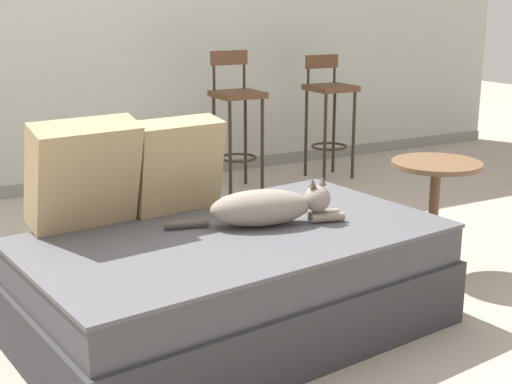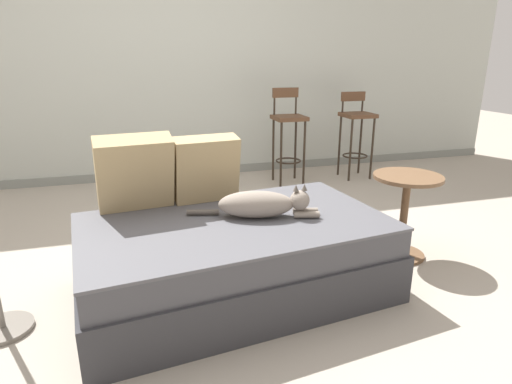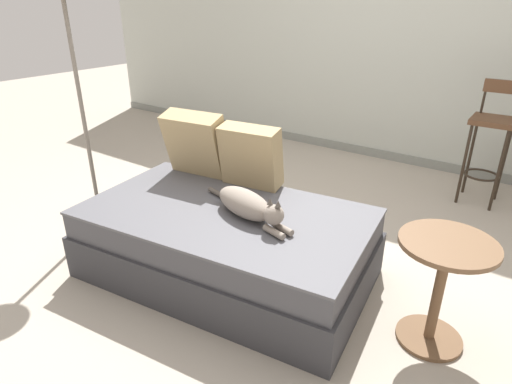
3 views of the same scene
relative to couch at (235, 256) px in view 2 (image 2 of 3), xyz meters
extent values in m
plane|color=#A89E8E|center=(0.00, 0.40, -0.22)|extent=(16.00, 16.00, 0.00)
cube|color=#B7BCB2|center=(0.00, 2.65, 1.08)|extent=(8.00, 0.10, 2.60)
cube|color=gray|center=(0.00, 2.60, -0.18)|extent=(8.00, 0.02, 0.09)
cube|color=#353539|center=(0.00, 0.00, -0.09)|extent=(1.79, 1.17, 0.27)
cube|color=#47474C|center=(0.00, 0.00, 0.13)|extent=(1.74, 1.12, 0.17)
cube|color=#525257|center=(0.00, 0.00, 0.21)|extent=(1.76, 1.14, 0.02)
cube|color=tan|center=(-0.51, 0.33, 0.44)|extent=(0.45, 0.31, 0.45)
cube|color=tan|center=(-0.09, 0.38, 0.42)|extent=(0.41, 0.25, 0.41)
ellipsoid|color=gray|center=(0.13, 0.02, 0.29)|extent=(0.45, 0.27, 0.15)
sphere|color=gray|center=(0.36, -0.04, 0.31)|extent=(0.11, 0.11, 0.11)
cone|color=#544C44|center=(0.34, -0.04, 0.39)|extent=(0.03, 0.03, 0.04)
cone|color=#544C44|center=(0.39, -0.04, 0.39)|extent=(0.03, 0.03, 0.04)
cylinder|color=gray|center=(0.39, -0.08, 0.24)|extent=(0.14, 0.07, 0.04)
cylinder|color=gray|center=(0.41, -0.02, 0.24)|extent=(0.14, 0.07, 0.04)
cylinder|color=#544C44|center=(-0.16, 0.13, 0.24)|extent=(0.18, 0.07, 0.03)
cylinder|color=#2D2319|center=(0.93, 1.90, 0.11)|extent=(0.02, 0.02, 0.67)
cylinder|color=#2D2319|center=(1.19, 1.90, 0.11)|extent=(0.02, 0.02, 0.67)
cylinder|color=#2D2319|center=(0.93, 2.16, 0.11)|extent=(0.02, 0.02, 0.67)
cylinder|color=#2D2319|center=(1.19, 2.16, 0.11)|extent=(0.02, 0.02, 0.67)
torus|color=#2D2319|center=(1.06, 2.03, 0.01)|extent=(0.27, 0.27, 0.02)
cube|color=brown|center=(1.06, 2.03, 0.47)|extent=(0.32, 0.32, 0.04)
cylinder|color=#2D2319|center=(0.94, 2.16, 0.58)|extent=(0.02, 0.02, 0.26)
cylinder|color=#2D2319|center=(1.18, 2.16, 0.58)|extent=(0.02, 0.02, 0.26)
cube|color=brown|center=(1.06, 2.16, 0.71)|extent=(0.28, 0.03, 0.10)
cylinder|color=#2D2319|center=(1.72, 1.90, 0.11)|extent=(0.02, 0.02, 0.67)
cylinder|color=#2D2319|center=(1.98, 1.90, 0.11)|extent=(0.02, 0.02, 0.67)
cylinder|color=#2D2319|center=(1.72, 2.16, 0.11)|extent=(0.02, 0.02, 0.67)
cylinder|color=#2D2319|center=(1.98, 2.16, 0.11)|extent=(0.02, 0.02, 0.67)
torus|color=#2D2319|center=(1.85, 2.03, 0.02)|extent=(0.28, 0.28, 0.02)
cube|color=brown|center=(1.85, 2.03, 0.47)|extent=(0.32, 0.32, 0.04)
cylinder|color=#2D2319|center=(1.73, 2.16, 0.55)|extent=(0.02, 0.02, 0.21)
cylinder|color=#2D2319|center=(1.97, 2.16, 0.55)|extent=(0.02, 0.02, 0.21)
cube|color=brown|center=(1.85, 2.16, 0.65)|extent=(0.28, 0.03, 0.10)
cylinder|color=brown|center=(1.18, 0.14, 0.05)|extent=(0.05, 0.05, 0.54)
cylinder|color=brown|center=(1.18, 0.14, -0.21)|extent=(0.32, 0.32, 0.02)
cylinder|color=brown|center=(1.18, 0.14, 0.33)|extent=(0.44, 0.44, 0.02)
cylinder|color=slate|center=(-1.19, -0.05, -0.21)|extent=(0.28, 0.28, 0.02)
camera|label=1|loc=(-1.22, -2.41, 1.11)|focal=50.00mm
camera|label=2|loc=(-0.49, -2.13, 1.07)|focal=30.00mm
camera|label=3|loc=(1.43, -1.71, 1.34)|focal=30.00mm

